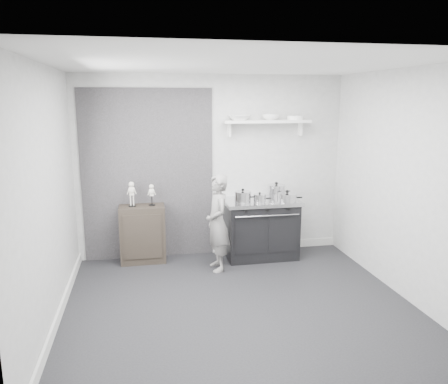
{
  "coord_description": "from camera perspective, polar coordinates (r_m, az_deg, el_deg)",
  "views": [
    {
      "loc": [
        -1.05,
        -4.6,
        2.34
      ],
      "look_at": [
        0.02,
        0.95,
        1.14
      ],
      "focal_mm": 35.0,
      "sensor_mm": 36.0,
      "label": 1
    }
  ],
  "objects": [
    {
      "name": "pot_front_right",
      "position": [
        6.39,
        8.24,
        -0.7
      ],
      "size": [
        0.37,
        0.28,
        0.18
      ],
      "color": "silver",
      "rests_on": "stove"
    },
    {
      "name": "skeleton_torso",
      "position": [
        6.35,
        -9.43,
        -0.18
      ],
      "size": [
        0.1,
        0.06,
        0.36
      ],
      "primitive_type": null,
      "color": "beige",
      "rests_on": "side_cabinet"
    },
    {
      "name": "pot_back_right",
      "position": [
        6.62,
        6.84,
        0.1
      ],
      "size": [
        0.35,
        0.27,
        0.25
      ],
      "color": "silver",
      "rests_on": "stove"
    },
    {
      "name": "pot_front_left",
      "position": [
        6.28,
        2.46,
        -0.63
      ],
      "size": [
        0.33,
        0.24,
        0.21
      ],
      "color": "silver",
      "rests_on": "stove"
    },
    {
      "name": "room_shell",
      "position": [
        4.89,
        0.53,
        3.8
      ],
      "size": [
        4.02,
        3.62,
        2.71
      ],
      "color": "#A8A8A6",
      "rests_on": "ground"
    },
    {
      "name": "side_cabinet",
      "position": [
        6.5,
        -10.58,
        -5.38
      ],
      "size": [
        0.64,
        0.38,
        0.84
      ],
      "primitive_type": "cube",
      "color": "black",
      "rests_on": "ground"
    },
    {
      "name": "ground",
      "position": [
        5.26,
        1.8,
        -14.37
      ],
      "size": [
        4.0,
        4.0,
        0.0
      ],
      "primitive_type": "plane",
      "color": "black",
      "rests_on": "ground"
    },
    {
      "name": "stove",
      "position": [
        6.59,
        4.82,
        -4.73
      ],
      "size": [
        1.1,
        0.69,
        0.88
      ],
      "color": "black",
      "rests_on": "ground"
    },
    {
      "name": "wall_shelf",
      "position": [
        6.55,
        5.59,
        9.06
      ],
      "size": [
        1.3,
        0.26,
        0.24
      ],
      "color": "white",
      "rests_on": "room_shell"
    },
    {
      "name": "bowl_small",
      "position": [
        6.56,
        6.14,
        9.69
      ],
      "size": [
        0.26,
        0.26,
        0.08
      ],
      "primitive_type": "imported",
      "color": "white",
      "rests_on": "wall_shelf"
    },
    {
      "name": "child",
      "position": [
        6.02,
        -0.84,
        -4.05
      ],
      "size": [
        0.37,
        0.52,
        1.35
      ],
      "primitive_type": "imported",
      "rotation": [
        0.0,
        0.0,
        -1.47
      ],
      "color": "gray",
      "rests_on": "ground"
    },
    {
      "name": "plate_stack",
      "position": [
        6.68,
        9.28,
        9.55
      ],
      "size": [
        0.25,
        0.25,
        0.06
      ],
      "primitive_type": "cylinder",
      "color": "white",
      "rests_on": "wall_shelf"
    },
    {
      "name": "pot_front_center",
      "position": [
        6.3,
        4.69,
        -0.82
      ],
      "size": [
        0.27,
        0.18,
        0.15
      ],
      "color": "silver",
      "rests_on": "stove"
    },
    {
      "name": "skeleton_full",
      "position": [
        6.34,
        -11.97,
        -0.03
      ],
      "size": [
        0.12,
        0.07,
        0.41
      ],
      "primitive_type": null,
      "color": "beige",
      "rests_on": "side_cabinet"
    },
    {
      "name": "bowl_large",
      "position": [
        6.43,
        2.0,
        9.7
      ],
      "size": [
        0.33,
        0.33,
        0.08
      ],
      "primitive_type": "imported",
      "color": "white",
      "rests_on": "wall_shelf"
    }
  ]
}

